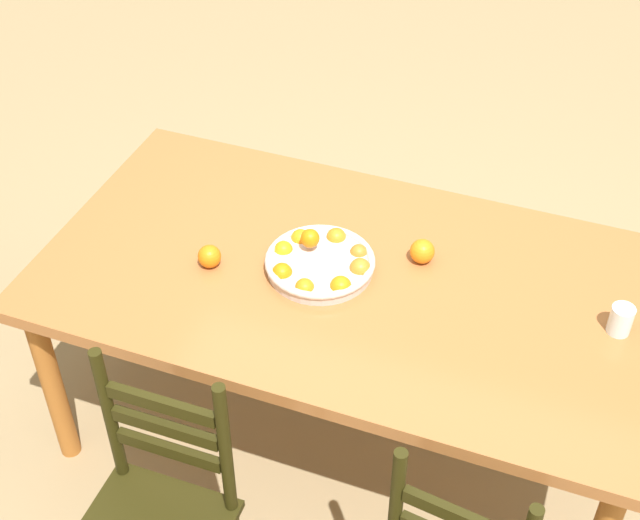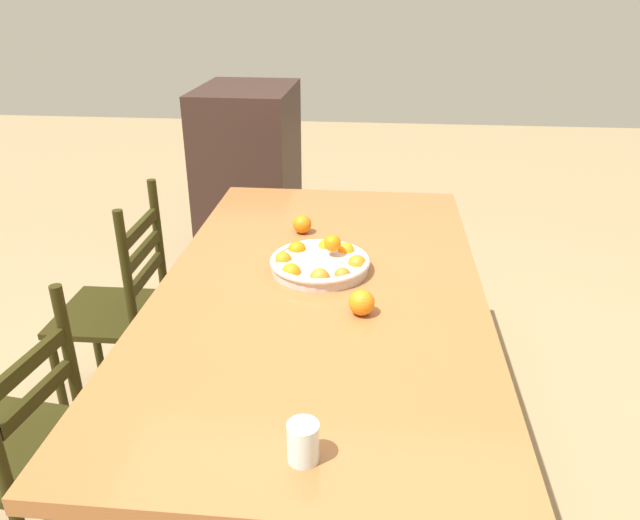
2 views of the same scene
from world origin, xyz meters
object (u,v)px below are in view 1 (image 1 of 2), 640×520
at_px(orange_loose_1, 422,251).
at_px(orange_loose_0, 209,256).
at_px(dining_table, 350,291).
at_px(drinking_glass, 621,320).
at_px(fruit_bowl, 320,262).

bearing_deg(orange_loose_1, orange_loose_0, 22.45).
height_order(dining_table, drinking_glass, drinking_glass).
xyz_separation_m(dining_table, orange_loose_0, (0.44, 0.12, 0.11)).
bearing_deg(orange_loose_0, drinking_glass, -172.85).
distance_m(dining_table, orange_loose_0, 0.46).
distance_m(orange_loose_0, orange_loose_1, 0.68).
height_order(fruit_bowl, drinking_glass, fruit_bowl).
distance_m(fruit_bowl, orange_loose_0, 0.35).
height_order(dining_table, fruit_bowl, fruit_bowl).
bearing_deg(orange_loose_1, drinking_glass, 170.83).
relative_size(dining_table, drinking_glass, 21.35).
height_order(dining_table, orange_loose_1, orange_loose_1).
relative_size(orange_loose_1, drinking_glass, 0.87).
xyz_separation_m(fruit_bowl, orange_loose_1, (-0.29, -0.15, 0.01)).
height_order(orange_loose_1, drinking_glass, drinking_glass).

